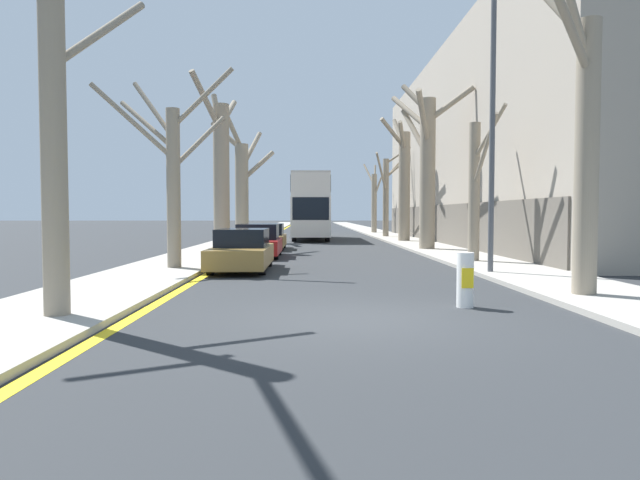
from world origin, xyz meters
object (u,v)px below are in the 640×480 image
(street_tree_left_0, at_px, (50,89))
(street_tree_left_3, at_px, (242,184))
(street_tree_left_1, at_px, (171,172))
(street_tree_right_3, at_px, (404,181))
(street_tree_right_2, at_px, (426,163))
(street_tree_left_2, at_px, (221,169))
(street_tree_right_5, at_px, (374,200))
(parked_car_1, at_px, (258,242))
(traffic_bollard, at_px, (465,280))
(parked_car_0, at_px, (242,251))
(lamp_post, at_px, (490,103))
(street_tree_right_1, at_px, (476,186))
(parked_car_2, at_px, (267,237))
(double_decker_bus, at_px, (311,204))
(street_tree_right_0, at_px, (583,139))
(street_tree_right_4, at_px, (387,193))

(street_tree_left_0, xyz_separation_m, street_tree_left_3, (-0.06, 27.19, -0.12))
(street_tree_left_1, xyz_separation_m, street_tree_right_3, (10.31, 17.95, 0.80))
(street_tree_right_2, bearing_deg, street_tree_left_2, 176.96)
(street_tree_right_5, xyz_separation_m, parked_car_1, (-8.10, -28.64, -2.43))
(street_tree_left_1, bearing_deg, traffic_bollard, -44.48)
(parked_car_0, relative_size, parked_car_1, 1.13)
(street_tree_right_5, bearing_deg, lamp_post, -91.14)
(parked_car_1, bearing_deg, street_tree_left_0, -98.40)
(street_tree_right_2, distance_m, parked_car_0, 12.87)
(street_tree_right_1, bearing_deg, street_tree_left_2, 142.82)
(street_tree_right_3, bearing_deg, lamp_post, -92.16)
(street_tree_right_1, height_order, parked_car_2, street_tree_right_1)
(street_tree_right_3, height_order, parked_car_0, street_tree_right_3)
(street_tree_right_5, bearing_deg, double_decker_bus, -115.98)
(double_decker_bus, height_order, lamp_post, lamp_post)
(double_decker_bus, relative_size, traffic_bollard, 9.82)
(parked_car_2, xyz_separation_m, traffic_bollard, (5.18, -18.19, -0.09))
(street_tree_right_0, bearing_deg, street_tree_right_5, 89.67)
(street_tree_left_2, bearing_deg, street_tree_left_0, -89.68)
(double_decker_bus, bearing_deg, street_tree_left_1, -101.24)
(street_tree_right_2, bearing_deg, parked_car_2, 170.51)
(street_tree_right_2, xyz_separation_m, parked_car_2, (-7.85, 1.31, -3.66))
(parked_car_0, height_order, traffic_bollard, parked_car_0)
(street_tree_right_1, xyz_separation_m, street_tree_right_4, (-0.12, 22.89, 0.62))
(street_tree_right_2, bearing_deg, street_tree_left_1, -136.22)
(parked_car_0, bearing_deg, street_tree_left_0, -103.60)
(street_tree_left_3, height_order, traffic_bollard, street_tree_left_3)
(street_tree_right_2, relative_size, street_tree_right_5, 1.27)
(street_tree_right_1, xyz_separation_m, street_tree_right_2, (-0.30, 7.33, 1.46))
(parked_car_0, bearing_deg, street_tree_left_3, 96.70)
(street_tree_left_0, relative_size, parked_car_1, 2.09)
(street_tree_left_1, height_order, parked_car_2, street_tree_left_1)
(street_tree_right_0, height_order, traffic_bollard, street_tree_right_0)
(street_tree_right_1, bearing_deg, street_tree_right_3, 90.16)
(street_tree_left_3, relative_size, street_tree_right_5, 1.30)
(street_tree_left_1, distance_m, parked_car_0, 3.33)
(street_tree_left_1, bearing_deg, street_tree_left_0, -89.39)
(double_decker_bus, distance_m, parked_car_0, 22.36)
(street_tree_right_1, relative_size, parked_car_2, 1.33)
(street_tree_right_4, distance_m, parked_car_0, 26.48)
(street_tree_left_1, distance_m, street_tree_right_5, 35.83)
(street_tree_left_0, relative_size, double_decker_bus, 0.79)
(traffic_bollard, bearing_deg, street_tree_left_3, 105.87)
(parked_car_2, bearing_deg, street_tree_right_5, 70.89)
(street_tree_right_0, bearing_deg, street_tree_right_3, 89.39)
(street_tree_right_2, relative_size, parked_car_0, 1.86)
(street_tree_right_4, relative_size, street_tree_right_5, 1.05)
(street_tree_left_3, height_order, parked_car_1, street_tree_left_3)
(parked_car_2, bearing_deg, street_tree_right_2, -9.49)
(street_tree_right_1, height_order, traffic_bollard, street_tree_right_1)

